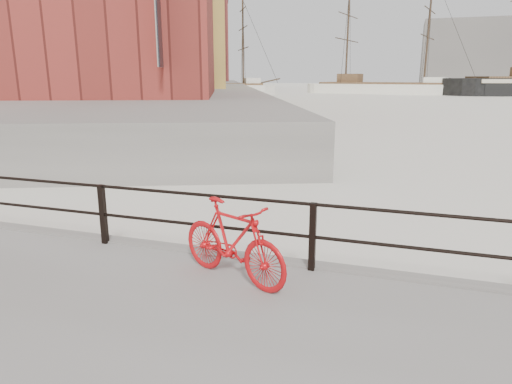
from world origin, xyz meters
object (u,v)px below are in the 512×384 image
Objects in this scene: schooner_mid at (382,94)px; workboat_near at (133,111)px; workboat_far at (114,103)px; bicycle at (233,241)px; schooner_left at (214,94)px.

schooner_mid is 54.36m from workboat_near.
schooner_mid reaches higher than workboat_near.
schooner_mid reaches higher than workboat_far.
schooner_mid is (-2.35, 81.57, -0.91)m from bicycle.
schooner_left is at bearing -145.69° from schooner_mid.
workboat_near is 14.89m from workboat_far.
bicycle is at bearing -65.73° from workboat_far.
workboat_near is at bearing 148.54° from bicycle.
workboat_far is at bearing 150.36° from bicycle.
schooner_mid is at bearing 115.28° from bicycle.
schooner_mid is at bearing -5.57° from schooner_left.
workboat_far is at bearing -121.14° from schooner_left.
schooner_mid is at bearing 51.19° from workboat_near.
workboat_near is at bearing -61.15° from workboat_far.
schooner_left is (-30.18, 69.52, -0.91)m from bicycle.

